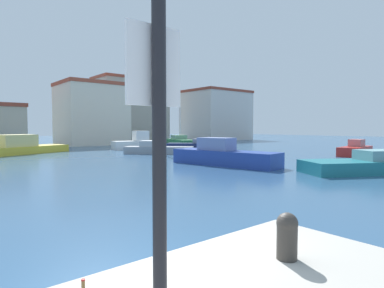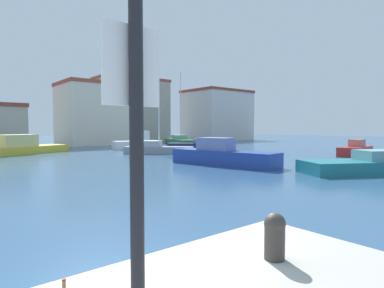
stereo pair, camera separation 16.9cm
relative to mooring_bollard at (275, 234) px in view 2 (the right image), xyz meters
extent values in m
plane|color=#2D5175|center=(14.24, 21.78, -1.30)|extent=(160.00, 160.00, 0.00)
cylinder|color=black|center=(-2.04, -0.33, 1.88)|extent=(0.10, 0.10, 4.36)
cube|color=white|center=(-2.04, -0.27, 1.70)|extent=(0.44, 0.03, 0.56)
cylinder|color=red|center=(-2.04, -0.26, 1.76)|extent=(0.24, 0.01, 0.24)
cylinder|color=olive|center=(-2.35, 0.30, 0.00)|extent=(0.03, 0.03, 0.09)
cylinder|color=#B21E19|center=(-2.35, 0.30, 0.05)|extent=(0.03, 0.03, 0.01)
cylinder|color=#38332D|center=(0.00, 0.00, -0.09)|extent=(0.24, 0.24, 0.43)
sphere|color=#38332D|center=(0.00, 0.00, 0.13)|extent=(0.26, 0.26, 0.26)
cube|color=#28703D|center=(25.47, 35.42, -0.88)|extent=(4.39, 8.20, 0.83)
cube|color=gray|center=(25.62, 35.93, -0.16)|extent=(2.37, 2.48, 0.62)
cylinder|color=silver|center=(25.47, 35.42, 4.39)|extent=(0.12, 0.12, 9.73)
cube|color=#233D93|center=(12.39, 13.33, -0.80)|extent=(3.23, 8.00, 1.00)
cube|color=#6E7DB1|center=(12.27, 14.00, 0.13)|extent=(1.75, 2.64, 0.86)
cube|color=white|center=(16.01, 31.56, -0.81)|extent=(5.76, 2.50, 0.98)
cube|color=silver|center=(16.55, 31.49, 0.27)|extent=(1.80, 1.51, 1.18)
cube|color=#B22823|center=(27.09, 11.12, -0.89)|extent=(5.30, 2.52, 0.81)
cube|color=#C4716E|center=(27.50, 11.18, -0.16)|extent=(1.75, 1.32, 0.66)
cube|color=#19234C|center=(23.47, 29.12, -1.01)|extent=(6.81, 6.92, 0.56)
cube|color=slate|center=(23.85, 28.73, -0.46)|extent=(2.59, 2.60, 0.55)
cube|color=#1E707A|center=(16.16, 5.41, -0.94)|extent=(8.04, 6.01, 0.71)
cube|color=#6B9CA2|center=(16.59, 5.17, -0.30)|extent=(2.77, 2.57, 0.57)
cube|color=gray|center=(14.31, 24.19, -0.95)|extent=(5.92, 5.94, 0.70)
cube|color=#ADB0B5|center=(13.73, 24.77, -0.32)|extent=(2.43, 2.43, 0.57)
cylinder|color=silver|center=(14.31, 24.19, 3.69)|extent=(0.12, 0.12, 8.59)
cube|color=gold|center=(3.96, 32.51, -0.93)|extent=(9.29, 6.02, 0.74)
cube|color=#DFCD77|center=(3.30, 32.22, 0.01)|extent=(3.98, 3.41, 1.15)
cube|color=beige|center=(15.98, 44.82, 3.03)|extent=(8.82, 8.25, 8.65)
cube|color=#9E4733|center=(15.98, 44.82, 7.60)|extent=(8.99, 8.42, 0.50)
cube|color=#B2A893|center=(27.20, 53.04, 4.36)|extent=(13.09, 7.00, 11.32)
cube|color=#9E4733|center=(27.20, 53.04, 10.27)|extent=(13.35, 7.14, 0.50)
cube|color=beige|center=(43.95, 47.15, 3.57)|extent=(12.10, 9.86, 9.73)
cube|color=brown|center=(43.95, 47.15, 8.68)|extent=(12.34, 10.06, 0.50)
camera|label=1|loc=(-3.28, -2.20, 1.27)|focal=30.33mm
camera|label=2|loc=(-3.15, -2.31, 1.27)|focal=30.33mm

